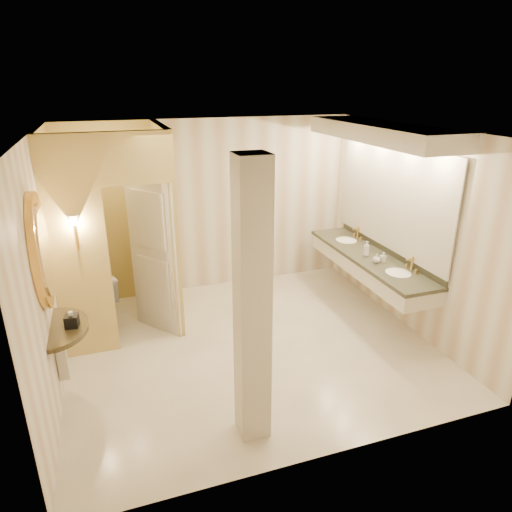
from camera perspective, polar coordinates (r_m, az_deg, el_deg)
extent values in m
plane|color=white|center=(6.04, -0.76, -11.08)|extent=(4.50, 4.50, 0.00)
plane|color=silver|center=(5.14, -0.91, 15.30)|extent=(4.50, 4.50, 0.00)
cube|color=silver|center=(7.29, -5.71, 6.16)|extent=(4.50, 0.02, 2.70)
cube|color=silver|center=(3.77, 8.71, -8.98)|extent=(4.50, 0.02, 2.70)
cube|color=silver|center=(5.26, -24.86, -1.79)|extent=(0.02, 4.00, 2.70)
cube|color=silver|center=(6.46, 18.55, 3.18)|extent=(0.02, 4.00, 2.70)
cube|color=#E6CD78|center=(6.44, -11.11, 3.85)|extent=(0.10, 1.50, 2.70)
cube|color=#E6CD78|center=(5.69, -21.24, 0.45)|extent=(0.65, 0.10, 2.70)
cube|color=#E6CD78|center=(5.44, -14.97, 11.75)|extent=(0.80, 0.10, 0.60)
cube|color=beige|center=(6.10, -12.62, -0.24)|extent=(0.54, 0.66, 2.10)
cylinder|color=gold|center=(5.57, -21.52, 2.14)|extent=(0.03, 0.03, 0.30)
cone|color=beige|center=(5.51, -21.80, 4.10)|extent=(0.14, 0.14, 0.14)
cube|color=beige|center=(6.80, 13.94, -0.99)|extent=(0.60, 2.52, 0.24)
cube|color=black|center=(6.76, 14.03, -0.05)|extent=(0.64, 2.56, 0.05)
cube|color=black|center=(6.89, 16.05, 0.77)|extent=(0.03, 2.52, 0.10)
ellipsoid|color=white|center=(6.25, 17.31, -2.37)|extent=(0.40, 0.44, 0.15)
cylinder|color=gold|center=(6.32, 18.92, -1.03)|extent=(0.03, 0.03, 0.22)
ellipsoid|color=white|center=(7.31, 11.20, 1.65)|extent=(0.40, 0.44, 0.15)
cylinder|color=gold|center=(7.37, 12.63, 2.76)|extent=(0.03, 0.03, 0.22)
cube|color=white|center=(6.66, 16.69, 7.06)|extent=(0.03, 2.52, 1.40)
cube|color=beige|center=(6.36, 15.45, 14.72)|extent=(0.75, 2.72, 0.22)
cylinder|color=black|center=(5.14, -24.10, -8.36)|extent=(0.89, 0.89, 0.05)
cube|color=beige|center=(5.29, -23.17, -11.16)|extent=(0.10, 0.10, 0.60)
cylinder|color=gold|center=(4.81, -25.36, 0.56)|extent=(0.07, 0.89, 0.89)
cylinder|color=white|center=(4.80, -24.89, 0.61)|extent=(0.02, 0.71, 0.71)
cube|color=beige|center=(4.04, -0.48, -6.52)|extent=(0.28, 0.28, 2.70)
cube|color=black|center=(5.04, -22.04, -7.53)|extent=(0.15, 0.15, 0.13)
imported|color=white|center=(6.78, -19.06, -4.88)|extent=(0.57, 0.81, 0.76)
imported|color=beige|center=(6.51, 15.59, -0.13)|extent=(0.07, 0.07, 0.14)
imported|color=silver|center=(6.45, 14.83, -0.30)|extent=(0.11, 0.11, 0.13)
imported|color=#C6B28C|center=(6.67, 13.64, 0.92)|extent=(0.10, 0.10, 0.22)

